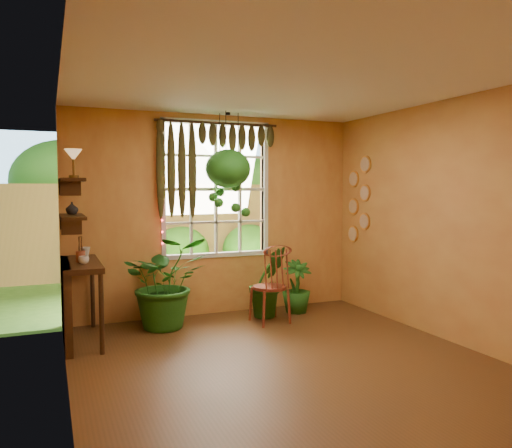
{
  "coord_description": "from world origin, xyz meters",
  "views": [
    {
      "loc": [
        -2.11,
        -4.22,
        1.7
      ],
      "look_at": [
        0.12,
        1.15,
        1.3
      ],
      "focal_mm": 35.0,
      "sensor_mm": 36.0,
      "label": 1
    }
  ],
  "objects": [
    {
      "name": "floor",
      "position": [
        0.0,
        0.0,
        0.0
      ],
      "size": [
        4.5,
        4.5,
        0.0
      ],
      "primitive_type": "plane",
      "color": "#513017",
      "rests_on": "ground"
    },
    {
      "name": "ceiling",
      "position": [
        0.0,
        0.0,
        2.7
      ],
      "size": [
        4.5,
        4.5,
        0.0
      ],
      "primitive_type": "plane",
      "rotation": [
        3.14,
        0.0,
        0.0
      ],
      "color": "silver",
      "rests_on": "wall_back"
    },
    {
      "name": "wall_back",
      "position": [
        0.0,
        2.25,
        1.35
      ],
      "size": [
        4.0,
        0.0,
        4.0
      ],
      "primitive_type": "plane",
      "rotation": [
        1.57,
        0.0,
        0.0
      ],
      "color": "gold",
      "rests_on": "floor"
    },
    {
      "name": "wall_left",
      "position": [
        -2.0,
        0.0,
        1.35
      ],
      "size": [
        0.0,
        4.5,
        4.5
      ],
      "primitive_type": "plane",
      "rotation": [
        1.57,
        0.0,
        1.57
      ],
      "color": "gold",
      "rests_on": "floor"
    },
    {
      "name": "wall_right",
      "position": [
        2.0,
        0.0,
        1.35
      ],
      "size": [
        0.0,
        4.5,
        4.5
      ],
      "primitive_type": "plane",
      "rotation": [
        1.57,
        0.0,
        -1.57
      ],
      "color": "gold",
      "rests_on": "floor"
    },
    {
      "name": "window",
      "position": [
        0.0,
        2.28,
        1.7
      ],
      "size": [
        1.52,
        0.1,
        1.86
      ],
      "color": "silver",
      "rests_on": "wall_back"
    },
    {
      "name": "valance_vine",
      "position": [
        -0.08,
        2.16,
        2.28
      ],
      "size": [
        1.7,
        0.12,
        1.1
      ],
      "color": "#331F0E",
      "rests_on": "window"
    },
    {
      "name": "string_lights",
      "position": [
        -0.76,
        2.19,
        1.75
      ],
      "size": [
        0.03,
        0.03,
        1.54
      ],
      "primitive_type": null,
      "color": "#FF2633",
      "rests_on": "window"
    },
    {
      "name": "wall_plates",
      "position": [
        1.98,
        1.79,
        1.55
      ],
      "size": [
        0.04,
        0.32,
        1.1
      ],
      "primitive_type": null,
      "color": "beige",
      "rests_on": "wall_right"
    },
    {
      "name": "counter_ledge",
      "position": [
        -1.91,
        1.6,
        0.55
      ],
      "size": [
        0.4,
        1.2,
        0.9
      ],
      "color": "#331F0E",
      "rests_on": "floor"
    },
    {
      "name": "shelf_lower",
      "position": [
        -1.88,
        1.6,
        1.4
      ],
      "size": [
        0.25,
        0.9,
        0.04
      ],
      "primitive_type": "cube",
      "color": "#331F0E",
      "rests_on": "wall_left"
    },
    {
      "name": "shelf_upper",
      "position": [
        -1.88,
        1.6,
        1.8
      ],
      "size": [
        0.25,
        0.9,
        0.04
      ],
      "primitive_type": "cube",
      "color": "#331F0E",
      "rests_on": "wall_left"
    },
    {
      "name": "backyard",
      "position": [
        0.24,
        6.87,
        1.28
      ],
      "size": [
        14.0,
        10.0,
        12.0
      ],
      "color": "#2E5C1A",
      "rests_on": "ground"
    },
    {
      "name": "windsor_chair",
      "position": [
        0.47,
        1.49,
        0.33
      ],
      "size": [
        0.47,
        0.49,
        1.15
      ],
      "rotation": [
        0.0,
        0.0,
        0.08
      ],
      "color": "maroon",
      "rests_on": "floor"
    },
    {
      "name": "potted_plant_left",
      "position": [
        -0.81,
        1.78,
        0.57
      ],
      "size": [
        1.09,
        0.96,
        1.14
      ],
      "primitive_type": "imported",
      "rotation": [
        0.0,
        0.0,
        -0.07
      ],
      "color": "#194F15",
      "rests_on": "floor"
    },
    {
      "name": "potted_plant_mid",
      "position": [
        0.56,
        1.78,
        0.47
      ],
      "size": [
        0.54,
        0.44,
        0.94
      ],
      "primitive_type": "imported",
      "rotation": [
        0.0,
        0.0,
        0.05
      ],
      "color": "#194F15",
      "rests_on": "floor"
    },
    {
      "name": "potted_plant_right",
      "position": [
        1.02,
        1.85,
        0.36
      ],
      "size": [
        0.43,
        0.43,
        0.72
      ],
      "primitive_type": "imported",
      "rotation": [
        0.0,
        0.0,
        -0.06
      ],
      "color": "#194F15",
      "rests_on": "floor"
    },
    {
      "name": "hanging_basket",
      "position": [
        0.07,
        1.98,
        1.9
      ],
      "size": [
        0.59,
        0.59,
        1.39
      ],
      "color": "black",
      "rests_on": "ceiling"
    },
    {
      "name": "cup_a",
      "position": [
        -1.78,
        1.39,
        0.94
      ],
      "size": [
        0.15,
        0.15,
        0.09
      ],
      "primitive_type": "imported",
      "rotation": [
        0.0,
        0.0,
        -0.43
      ],
      "color": "silver",
      "rests_on": "counter_ledge"
    },
    {
      "name": "cup_b",
      "position": [
        -1.72,
        2.06,
        0.95
      ],
      "size": [
        0.14,
        0.14,
        0.11
      ],
      "primitive_type": "imported",
      "rotation": [
        0.0,
        0.0,
        -0.21
      ],
      "color": "beige",
      "rests_on": "counter_ledge"
    },
    {
      "name": "brush_jar",
      "position": [
        -1.8,
        1.57,
        1.04
      ],
      "size": [
        0.1,
        0.1,
        0.36
      ],
      "color": "brown",
      "rests_on": "counter_ledge"
    },
    {
      "name": "shelf_vase",
      "position": [
        -1.87,
        1.75,
        1.49
      ],
      "size": [
        0.14,
        0.14,
        0.14
      ],
      "primitive_type": "imported",
      "rotation": [
        0.0,
        0.0,
        0.04
      ],
      "color": "#B2AD99",
      "rests_on": "shelf_lower"
    },
    {
      "name": "tiffany_lamp",
      "position": [
        -1.86,
        1.36,
        2.04
      ],
      "size": [
        0.18,
        0.18,
        0.3
      ],
      "color": "brown",
      "rests_on": "shelf_upper"
    }
  ]
}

